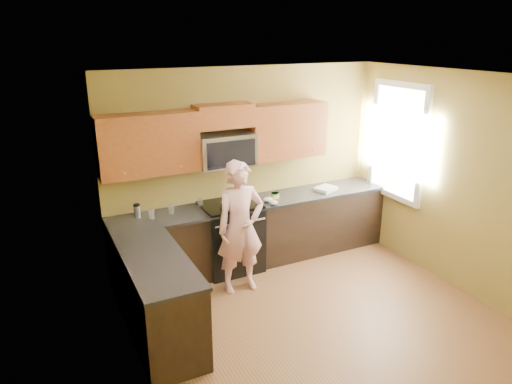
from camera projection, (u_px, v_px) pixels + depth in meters
floor at (323, 323)px, 5.27m from camera, size 4.00×4.00×0.00m
ceiling at (336, 78)px, 4.40m from camera, size 4.00×4.00×0.00m
wall_back at (247, 165)px, 6.53m from camera, size 4.00×0.00×4.00m
wall_front at (501, 308)px, 3.14m from camera, size 4.00×0.00×4.00m
wall_left at (135, 249)px, 3.99m from camera, size 0.00×4.00×4.00m
wall_right at (466, 185)px, 5.67m from camera, size 0.00×4.00×4.00m
cabinet_back_run at (256, 233)px, 6.57m from camera, size 4.00×0.60×0.88m
cabinet_left_run at (158, 300)px, 4.92m from camera, size 0.60×1.60×0.88m
countertop_back at (256, 202)px, 6.41m from camera, size 4.00×0.62×0.04m
countertop_left at (156, 260)px, 4.78m from camera, size 0.62×1.60×0.04m
stove at (231, 236)px, 6.37m from camera, size 0.76×0.65×0.95m
microwave at (226, 165)px, 6.16m from camera, size 0.76×0.40×0.42m
upper_cab_left at (151, 174)px, 5.77m from camera, size 1.22×0.33×0.75m
upper_cab_right at (286, 157)px, 6.59m from camera, size 1.12×0.33×0.75m
upper_cab_over_mw at (223, 116)px, 5.98m from camera, size 0.76×0.33×0.30m
window at (398, 142)px, 6.59m from camera, size 0.06×1.06×1.66m
woman at (240, 228)px, 5.73m from camera, size 0.62×0.42×1.68m
frying_pan at (231, 206)px, 6.14m from camera, size 0.44×0.57×0.06m
butter_tub at (275, 197)px, 6.55m from camera, size 0.14×0.14×0.08m
toast_slice at (273, 199)px, 6.47m from camera, size 0.12×0.12×0.01m
napkin_a at (274, 203)px, 6.26m from camera, size 0.12×0.13×0.06m
napkin_b at (268, 200)px, 6.36m from camera, size 0.13×0.14×0.07m
dish_towel at (326, 189)px, 6.83m from camera, size 0.36×0.33×0.05m
travel_mug at (138, 218)px, 5.83m from camera, size 0.08×0.08×0.18m
glass_a at (152, 214)px, 5.79m from camera, size 0.09×0.09×0.12m
glass_b at (171, 209)px, 5.95m from camera, size 0.09×0.09×0.12m
glass_c at (200, 203)px, 6.17m from camera, size 0.08×0.08×0.12m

